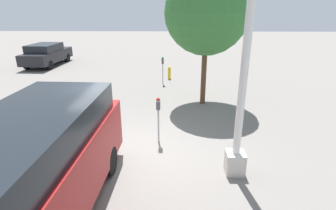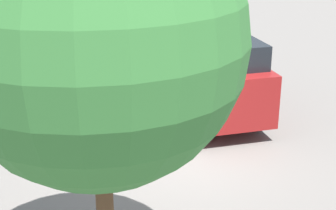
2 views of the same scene
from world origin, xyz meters
The scene contains 8 objects.
ground_plane centered at (0.00, 0.00, 0.00)m, with size 80.00×80.00×0.00m, color slate.
parking_meter_near centered at (-0.63, 0.58, 1.03)m, with size 0.20×0.11×1.40m.
parking_meter_far centered at (-7.01, 0.43, 1.04)m, with size 0.20×0.11×1.42m.
lamp_post centered at (0.88, 2.51, 2.50)m, with size 0.44×0.44×6.91m.
parked_van centered at (2.49, -1.41, 1.15)m, with size 5.14×2.11×2.11m.
car_distant centered at (-11.57, -7.79, 0.78)m, with size 4.38×1.93×1.48m.
street_tree centered at (-4.08, 2.22, 3.60)m, with size 3.19×3.19×5.20m.
fire_hydrant centered at (-8.05, 0.74, 0.35)m, with size 0.17×0.17×0.71m.
Camera 1 is at (6.32, 1.04, 3.76)m, focal length 28.00 mm.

